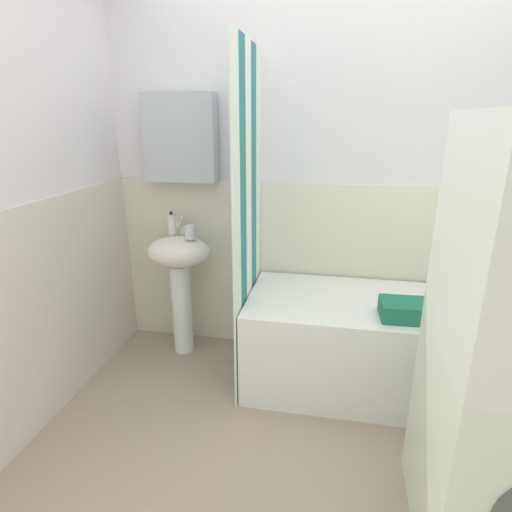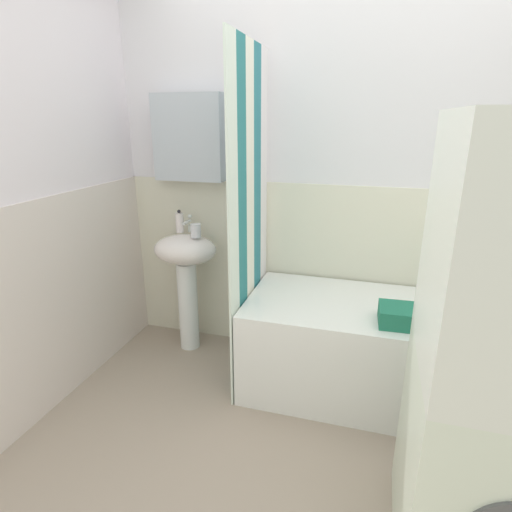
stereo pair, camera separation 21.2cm
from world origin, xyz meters
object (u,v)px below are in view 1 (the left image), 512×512
(soap_dispenser, at_px, (172,224))
(conditioner_bottle, at_px, (469,274))
(body_wash_bottle, at_px, (453,280))
(towel_folded, at_px, (404,310))
(sink, at_px, (180,269))
(toothbrush_cup, at_px, (190,232))
(bathtub, at_px, (372,344))
(shampoo_bottle, at_px, (484,281))

(soap_dispenser, height_order, conditioner_bottle, soap_dispenser)
(body_wash_bottle, bearing_deg, towel_folded, -127.30)
(sink, bearing_deg, soap_dispenser, 131.98)
(toothbrush_cup, height_order, conditioner_bottle, toothbrush_cup)
(conditioner_bottle, distance_m, body_wash_bottle, 0.10)
(sink, distance_m, conditioner_bottle, 1.86)
(body_wash_bottle, height_order, towel_folded, body_wash_bottle)
(toothbrush_cup, distance_m, bathtub, 1.35)
(sink, height_order, towel_folded, sink)
(toothbrush_cup, relative_size, body_wash_bottle, 0.59)
(bathtub, height_order, shampoo_bottle, shampoo_bottle)
(soap_dispenser, relative_size, towel_folded, 0.65)
(soap_dispenser, xyz_separation_m, towel_folded, (1.48, -0.44, -0.30))
(shampoo_bottle, distance_m, conditioner_bottle, 0.10)
(soap_dispenser, bearing_deg, body_wash_bottle, 0.58)
(soap_dispenser, bearing_deg, conditioner_bottle, 0.54)
(bathtub, bearing_deg, soap_dispenser, 169.53)
(soap_dispenser, xyz_separation_m, bathtub, (1.36, -0.25, -0.63))
(shampoo_bottle, height_order, towel_folded, shampoo_bottle)
(toothbrush_cup, bearing_deg, bathtub, -7.66)
(toothbrush_cup, distance_m, shampoo_bottle, 1.87)
(towel_folded, bearing_deg, body_wash_bottle, 52.70)
(sink, xyz_separation_m, toothbrush_cup, (0.10, -0.02, 0.27))
(sink, relative_size, bathtub, 0.56)
(bathtub, height_order, body_wash_bottle, body_wash_bottle)
(bathtub, distance_m, body_wash_bottle, 0.65)
(sink, height_order, conditioner_bottle, sink)
(shampoo_bottle, bearing_deg, bathtub, -157.26)
(shampoo_bottle, relative_size, conditioner_bottle, 0.68)
(toothbrush_cup, xyz_separation_m, shampoo_bottle, (1.86, 0.11, -0.25))
(toothbrush_cup, bearing_deg, shampoo_bottle, 3.54)
(toothbrush_cup, bearing_deg, conditioner_bottle, 3.52)
(shampoo_bottle, distance_m, body_wash_bottle, 0.18)
(bathtub, relative_size, conditioner_bottle, 6.42)
(soap_dispenser, bearing_deg, sink, -48.02)
(soap_dispenser, bearing_deg, bathtub, -10.47)
(sink, bearing_deg, bathtub, -7.83)
(sink, xyz_separation_m, bathtub, (1.29, -0.18, -0.34))
(body_wash_bottle, bearing_deg, sink, -177.03)
(soap_dispenser, bearing_deg, toothbrush_cup, -29.21)
(sink, distance_m, toothbrush_cup, 0.29)
(sink, relative_size, toothbrush_cup, 9.53)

